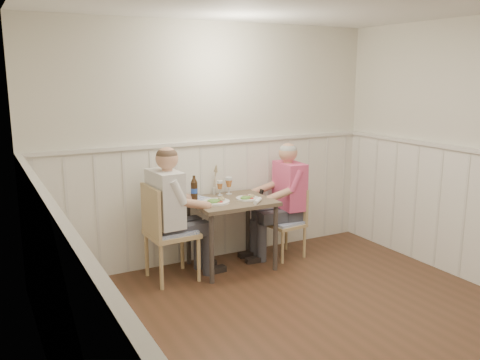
{
  "coord_description": "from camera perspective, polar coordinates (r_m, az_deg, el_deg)",
  "views": [
    {
      "loc": [
        -2.33,
        -2.8,
        2.06
      ],
      "look_at": [
        0.03,
        1.64,
        1.0
      ],
      "focal_mm": 38.0,
      "sensor_mm": 36.0,
      "label": 1
    }
  ],
  "objects": [
    {
      "name": "dining_table",
      "position": [
        5.39,
        -1.0,
        -3.33
      ],
      "size": [
        0.84,
        0.7,
        0.75
      ],
      "color": "brown",
      "rests_on": "ground"
    },
    {
      "name": "beer_glass_b",
      "position": [
        5.53,
        -2.28,
        -0.63
      ],
      "size": [
        0.07,
        0.07,
        0.16
      ],
      "color": "silver",
      "rests_on": "dining_table"
    },
    {
      "name": "rolled_napkin",
      "position": [
        5.23,
        2.0,
        -2.35
      ],
      "size": [
        0.16,
        0.16,
        0.04
      ],
      "color": "white",
      "rests_on": "dining_table"
    },
    {
      "name": "gingham_mat",
      "position": [
        5.39,
        -5.08,
        -2.16
      ],
      "size": [
        0.37,
        0.34,
        0.01
      ],
      "color": "#455CA2",
      "rests_on": "dining_table"
    },
    {
      "name": "plate_diner",
      "position": [
        5.22,
        -2.8,
        -2.37
      ],
      "size": [
        0.29,
        0.29,
        0.07
      ],
      "color": "white",
      "rests_on": "dining_table"
    },
    {
      "name": "wainscot",
      "position": [
        4.41,
        5.5,
        -6.26
      ],
      "size": [
        4.0,
        4.49,
        1.34
      ],
      "color": "white",
      "rests_on": "ground"
    },
    {
      "name": "grass_vase",
      "position": [
        5.58,
        -2.92,
        -0.05
      ],
      "size": [
        0.04,
        0.04,
        0.35
      ],
      "color": "silver",
      "rests_on": "dining_table"
    },
    {
      "name": "ground_plane",
      "position": [
        4.18,
        10.76,
        -17.83
      ],
      "size": [
        4.5,
        4.5,
        0.0
      ],
      "primitive_type": "plane",
      "color": "#4B301E"
    },
    {
      "name": "room_shell",
      "position": [
        3.68,
        11.67,
        3.21
      ],
      "size": [
        4.04,
        4.54,
        2.6
      ],
      "color": "silver",
      "rests_on": "ground"
    },
    {
      "name": "beer_bottle",
      "position": [
        5.35,
        -5.17,
        -1.03
      ],
      "size": [
        0.07,
        0.07,
        0.26
      ],
      "color": "black",
      "rests_on": "dining_table"
    },
    {
      "name": "chair_left",
      "position": [
        5.13,
        -8.33,
        -5.49
      ],
      "size": [
        0.49,
        0.49,
        0.99
      ],
      "color": "tan",
      "rests_on": "ground"
    },
    {
      "name": "man_in_pink",
      "position": [
        5.82,
        5.19,
        -3.13
      ],
      "size": [
        0.63,
        0.44,
        1.32
      ],
      "color": "#3F3F47",
      "rests_on": "ground"
    },
    {
      "name": "diner_cream",
      "position": [
        5.13,
        -7.87,
        -4.94
      ],
      "size": [
        0.66,
        0.46,
        1.39
      ],
      "color": "#3F3F47",
      "rests_on": "ground"
    },
    {
      "name": "plate_man",
      "position": [
        5.38,
        0.8,
        -1.97
      ],
      "size": [
        0.24,
        0.24,
        0.06
      ],
      "color": "white",
      "rests_on": "dining_table"
    },
    {
      "name": "beer_glass_a",
      "position": [
        5.58,
        -1.26,
        -0.31
      ],
      "size": [
        0.08,
        0.08,
        0.19
      ],
      "color": "silver",
      "rests_on": "dining_table"
    },
    {
      "name": "chair_right",
      "position": [
        5.81,
        5.43,
        -4.45
      ],
      "size": [
        0.41,
        0.41,
        0.79
      ],
      "color": "tan",
      "rests_on": "ground"
    }
  ]
}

